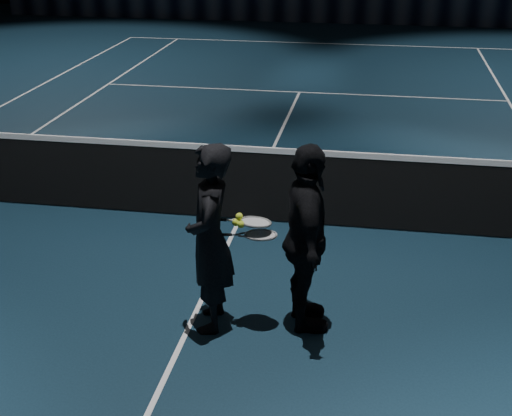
{
  "coord_description": "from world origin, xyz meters",
  "views": [
    {
      "loc": [
        1.56,
        -7.85,
        3.61
      ],
      "look_at": [
        0.6,
        -2.3,
        1.17
      ],
      "focal_mm": 50.0,
      "sensor_mm": 36.0,
      "label": 1
    }
  ],
  "objects": [
    {
      "name": "court_lines",
      "position": [
        0.0,
        0.0,
        0.0
      ],
      "size": [
        10.98,
        23.78,
        0.01
      ],
      "primitive_type": null,
      "color": "white",
      "rests_on": "floor"
    },
    {
      "name": "tennis_balls",
      "position": [
        0.45,
        -2.31,
        1.04
      ],
      "size": [
        0.12,
        0.1,
        0.12
      ],
      "primitive_type": null,
      "color": "#BAD62D",
      "rests_on": "racket_upper"
    },
    {
      "name": "net_mesh",
      "position": [
        0.0,
        0.0,
        0.45
      ],
      "size": [
        12.8,
        0.02,
        0.86
      ],
      "primitive_type": "cube",
      "color": "black",
      "rests_on": "floor"
    },
    {
      "name": "player_a",
      "position": [
        0.2,
        -2.36,
        0.88
      ],
      "size": [
        0.5,
        0.69,
        1.75
      ],
      "primitive_type": "imported",
      "rotation": [
        0.0,
        0.0,
        -1.44
      ],
      "color": "black",
      "rests_on": "floor"
    },
    {
      "name": "floor",
      "position": [
        0.0,
        0.0,
        0.0
      ],
      "size": [
        36.0,
        36.0,
        0.0
      ],
      "primitive_type": "plane",
      "color": "black",
      "rests_on": "ground"
    },
    {
      "name": "sponsor_backdrop",
      "position": [
        0.0,
        15.5,
        0.45
      ],
      "size": [
        22.0,
        0.15,
        0.9
      ],
      "primitive_type": "cube",
      "color": "black",
      "rests_on": "floor"
    },
    {
      "name": "net_tape",
      "position": [
        0.0,
        0.0,
        0.92
      ],
      "size": [
        12.8,
        0.03,
        0.07
      ],
      "primitive_type": "cube",
      "color": "white",
      "rests_on": "net_mesh"
    },
    {
      "name": "racket_lower",
      "position": [
        0.64,
        -2.29,
        0.92
      ],
      "size": [
        0.71,
        0.32,
        0.03
      ],
      "primitive_type": null,
      "rotation": [
        0.0,
        0.0,
        0.16
      ],
      "color": "black",
      "rests_on": "player_a"
    },
    {
      "name": "player_b",
      "position": [
        1.04,
        -2.23,
        0.88
      ],
      "size": [
        0.65,
        1.1,
        1.75
      ],
      "primitive_type": "imported",
      "rotation": [
        0.0,
        0.0,
        1.8
      ],
      "color": "black",
      "rests_on": "floor"
    },
    {
      "name": "racket_upper",
      "position": [
        0.59,
        -2.26,
        1.02
      ],
      "size": [
        0.71,
        0.37,
        0.1
      ],
      "primitive_type": null,
      "rotation": [
        0.0,
        0.1,
        0.23
      ],
      "color": "black",
      "rests_on": "player_b"
    }
  ]
}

